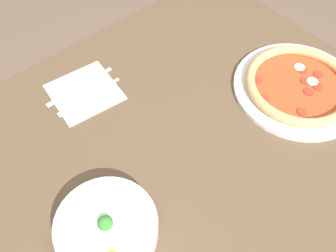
{
  "coord_description": "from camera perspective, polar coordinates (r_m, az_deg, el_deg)",
  "views": [
    {
      "loc": [
        -0.28,
        0.4,
        1.53
      ],
      "look_at": [
        0.14,
        0.04,
        0.78
      ],
      "focal_mm": 40.0,
      "sensor_mm": 36.0,
      "label": 1
    }
  ],
  "objects": [
    {
      "name": "napkin",
      "position": [
        1.04,
        -12.61,
        5.08
      ],
      "size": [
        0.19,
        0.19,
        0.0
      ],
      "color": "white",
      "rests_on": "dining_table"
    },
    {
      "name": "fork",
      "position": [
        1.03,
        -11.78,
        4.48
      ],
      "size": [
        0.02,
        0.19,
        0.0
      ],
      "rotation": [
        0.0,
        0.0,
        1.58
      ],
      "color": "silver",
      "rests_on": "napkin"
    },
    {
      "name": "bowl",
      "position": [
        0.8,
        -9.27,
        -15.02
      ],
      "size": [
        0.21,
        0.21,
        0.07
      ],
      "color": "white",
      "rests_on": "dining_table"
    },
    {
      "name": "dining_table",
      "position": [
        1.0,
        7.11,
        -7.53
      ],
      "size": [
        1.13,
        1.07,
        0.76
      ],
      "color": "brown",
      "rests_on": "ground_plane"
    },
    {
      "name": "pizza",
      "position": [
        1.07,
        19.27,
        5.82
      ],
      "size": [
        0.35,
        0.35,
        0.04
      ],
      "color": "white",
      "rests_on": "dining_table"
    },
    {
      "name": "knife",
      "position": [
        1.06,
        -12.86,
        6.1
      ],
      "size": [
        0.02,
        0.21,
        0.01
      ],
      "rotation": [
        0.0,
        0.0,
        1.58
      ],
      "color": "silver",
      "rests_on": "napkin"
    }
  ]
}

